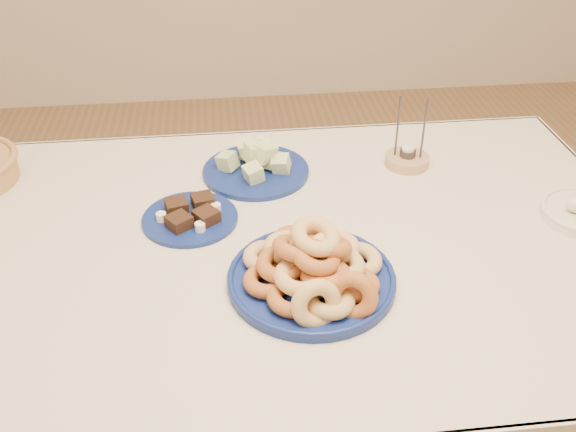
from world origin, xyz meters
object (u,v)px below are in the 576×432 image
object	(u,v)px
dining_table	(286,276)
brownie_plate	(191,216)
melon_plate	(256,163)
candle_holder	(407,159)
donut_platter	(313,269)

from	to	relation	value
dining_table	brownie_plate	distance (m)	0.27
melon_plate	brownie_plate	world-z (taller)	melon_plate
brownie_plate	candle_holder	size ratio (longest dim) A/B	1.51
dining_table	donut_platter	xyz separation A→B (m)	(0.04, -0.16, 0.15)
donut_platter	brownie_plate	xyz separation A→B (m)	(-0.25, 0.27, -0.03)
donut_platter	dining_table	bearing A→B (deg)	103.26
dining_table	candle_holder	xyz separation A→B (m)	(0.37, 0.30, 0.12)
melon_plate	candle_holder	world-z (taller)	candle_holder
donut_platter	brownie_plate	bearing A→B (deg)	133.72
donut_platter	melon_plate	size ratio (longest dim) A/B	1.03
dining_table	brownie_plate	bearing A→B (deg)	154.56
dining_table	melon_plate	bearing A→B (deg)	98.19
dining_table	candle_holder	world-z (taller)	candle_holder
dining_table	candle_holder	distance (m)	0.49
melon_plate	brownie_plate	distance (m)	0.27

